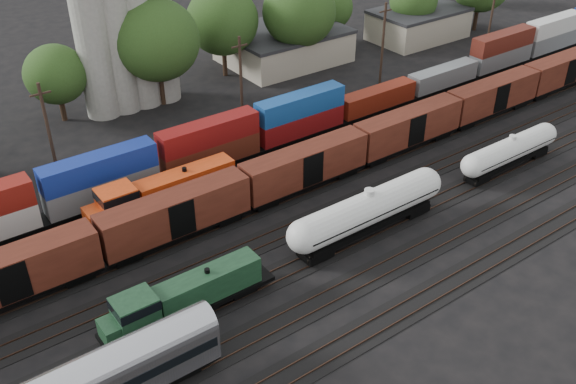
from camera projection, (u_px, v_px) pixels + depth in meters
ground at (261, 242)px, 61.98m from camera, size 600.00×600.00×0.00m
tracks at (261, 242)px, 61.96m from camera, size 180.00×33.20×0.20m
green_locomotive at (180, 299)px, 51.73m from camera, size 15.30×2.70×4.05m
tank_car_a at (368, 210)px, 61.52m from camera, size 18.74×3.36×4.91m
tank_car_b at (510, 151)px, 72.49m from camera, size 15.38×2.75×4.03m
orange_locomotive at (159, 194)px, 64.67m from camera, size 17.69×2.95×4.42m
boxcar_string at (175, 214)px, 60.57m from camera, size 138.20×2.90×4.20m
container_wall at (250, 133)px, 74.94m from camera, size 178.78×2.60×5.80m
grain_silo at (123, 26)px, 82.10m from camera, size 13.40×5.00×29.00m
industrial_sheds at (157, 85)px, 87.92m from camera, size 119.38×17.26×5.10m
tree_band at (135, 52)px, 83.90m from camera, size 166.71×20.37×14.51m
utility_poles at (153, 106)px, 73.64m from camera, size 122.20×0.36×12.00m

